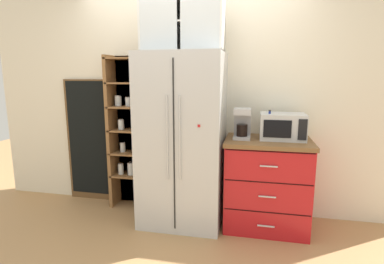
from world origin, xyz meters
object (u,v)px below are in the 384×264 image
at_px(microwave, 282,126).
at_px(bottle_cobalt, 269,126).
at_px(coffee_maker, 242,123).
at_px(mug_charcoal, 269,135).
at_px(chalkboard_menu, 90,140).
at_px(refrigerator, 183,140).

relative_size(microwave, bottle_cobalt, 1.48).
height_order(microwave, coffee_maker, coffee_maker).
bearing_deg(mug_charcoal, coffee_maker, 174.42).
height_order(coffee_maker, mug_charcoal, coffee_maker).
bearing_deg(chalkboard_menu, microwave, -5.67).
relative_size(coffee_maker, bottle_cobalt, 1.04).
height_order(mug_charcoal, bottle_cobalt, bottle_cobalt).
xyz_separation_m(bottle_cobalt, chalkboard_menu, (-2.16, 0.27, -0.30)).
xyz_separation_m(refrigerator, microwave, (1.01, 0.09, 0.16)).
distance_m(mug_charcoal, bottle_cobalt, 0.09).
bearing_deg(refrigerator, bottle_cobalt, 3.31).
height_order(refrigerator, mug_charcoal, refrigerator).
relative_size(refrigerator, chalkboard_menu, 1.18).
xyz_separation_m(refrigerator, coffee_maker, (0.61, 0.05, 0.19)).
bearing_deg(bottle_cobalt, refrigerator, -176.69).
height_order(mug_charcoal, chalkboard_menu, chalkboard_menu).
xyz_separation_m(mug_charcoal, chalkboard_menu, (-2.16, 0.30, -0.21)).
bearing_deg(bottle_cobalt, coffee_maker, 179.63).
bearing_deg(microwave, chalkboard_menu, 174.33).
height_order(refrigerator, chalkboard_menu, refrigerator).
bearing_deg(refrigerator, chalkboard_menu, 165.89).
relative_size(coffee_maker, mug_charcoal, 2.53).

